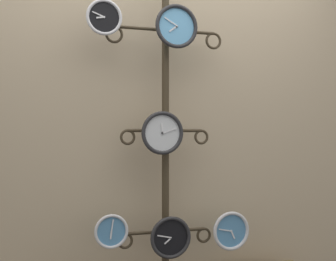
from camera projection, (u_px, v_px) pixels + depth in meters
shop_wall at (158, 101)px, 3.01m from camera, size 4.40×0.04×2.80m
display_stand at (165, 187)px, 2.85m from camera, size 0.75×0.34×2.15m
clock_top_left at (104, 17)px, 2.65m from camera, size 0.21×0.04×0.21m
clock_top_center at (176, 26)px, 2.77m from camera, size 0.26×0.04×0.26m
clock_middle_center at (162, 133)px, 2.76m from camera, size 0.26×0.04×0.26m
clock_bottom_left at (111, 231)px, 2.64m from camera, size 0.20×0.04×0.20m
clock_bottom_center at (171, 237)px, 2.76m from camera, size 0.25×0.04×0.25m
clock_bottom_right at (231, 231)px, 2.87m from camera, size 0.24×0.04×0.24m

